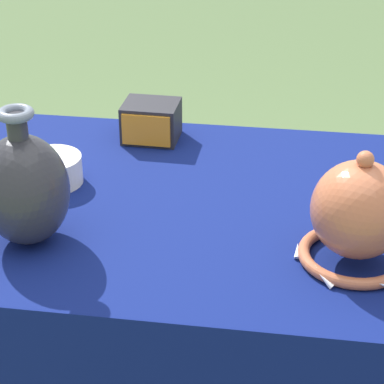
{
  "coord_description": "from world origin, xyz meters",
  "views": [
    {
      "loc": [
        0.17,
        -1.34,
        1.52
      ],
      "look_at": [
        -0.01,
        -0.13,
        0.85
      ],
      "focal_mm": 70.0,
      "sensor_mm": 36.0,
      "label": 1
    }
  ],
  "objects": [
    {
      "name": "vase_dome_bell",
      "position": [
        0.29,
        -0.17,
        0.85
      ],
      "size": [
        0.21,
        0.2,
        0.22
      ],
      "color": "#BC6642",
      "rests_on": "display_table"
    },
    {
      "name": "display_table",
      "position": [
        0.0,
        -0.02,
        0.68
      ],
      "size": [
        1.33,
        0.79,
        0.75
      ],
      "color": "#38383D",
      "rests_on": "ground_plane"
    },
    {
      "name": "mosaic_tile_box",
      "position": [
        -0.17,
        0.29,
        0.8
      ],
      "size": [
        0.13,
        0.12,
        0.09
      ],
      "rotation": [
        0.0,
        0.0,
        -0.02
      ],
      "color": "#232328",
      "rests_on": "display_table"
    },
    {
      "name": "vase_tall_bulbous",
      "position": [
        -0.31,
        -0.19,
        0.86
      ],
      "size": [
        0.17,
        0.17,
        0.27
      ],
      "color": "#2D2D33",
      "rests_on": "display_table"
    },
    {
      "name": "pot_squat_ivory",
      "position": [
        -0.34,
        0.04,
        0.78
      ],
      "size": [
        0.13,
        0.13,
        0.06
      ],
      "primitive_type": "cylinder",
      "color": "white",
      "rests_on": "display_table"
    }
  ]
}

